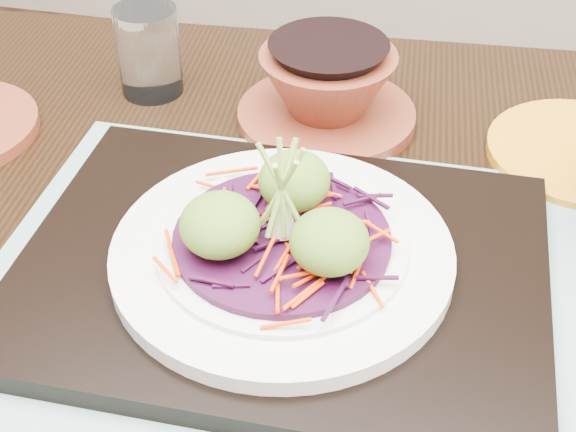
% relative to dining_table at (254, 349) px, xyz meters
% --- Properties ---
extents(dining_table, '(1.34, 0.95, 0.80)m').
position_rel_dining_table_xyz_m(dining_table, '(0.00, 0.00, 0.00)').
color(dining_table, black).
rests_on(dining_table, ground).
extents(placemat, '(0.48, 0.38, 0.00)m').
position_rel_dining_table_xyz_m(placemat, '(0.03, -0.01, 0.11)').
color(placemat, gray).
rests_on(placemat, dining_table).
extents(serving_tray, '(0.42, 0.32, 0.02)m').
position_rel_dining_table_xyz_m(serving_tray, '(0.03, -0.01, 0.12)').
color(serving_tray, black).
rests_on(serving_tray, placemat).
extents(white_plate, '(0.27, 0.27, 0.02)m').
position_rel_dining_table_xyz_m(white_plate, '(0.03, -0.01, 0.14)').
color(white_plate, silver).
rests_on(white_plate, serving_tray).
extents(cabbage_bed, '(0.17, 0.17, 0.01)m').
position_rel_dining_table_xyz_m(cabbage_bed, '(0.03, -0.01, 0.15)').
color(cabbage_bed, '#390B2E').
rests_on(cabbage_bed, white_plate).
extents(carrot_julienne, '(0.21, 0.21, 0.01)m').
position_rel_dining_table_xyz_m(carrot_julienne, '(0.03, -0.01, 0.16)').
color(carrot_julienne, '#EE3604').
rests_on(carrot_julienne, cabbage_bed).
extents(guacamole_scoops, '(0.15, 0.13, 0.05)m').
position_rel_dining_table_xyz_m(guacamole_scoops, '(0.03, -0.01, 0.17)').
color(guacamole_scoops, '#557824').
rests_on(guacamole_scoops, cabbage_bed).
extents(scallion_garnish, '(0.06, 0.06, 0.09)m').
position_rel_dining_table_xyz_m(scallion_garnish, '(0.03, -0.01, 0.20)').
color(scallion_garnish, '#84B046').
rests_on(scallion_garnish, cabbage_bed).
extents(water_glass, '(0.07, 0.07, 0.10)m').
position_rel_dining_table_xyz_m(water_glass, '(-0.18, 0.25, 0.15)').
color(water_glass, white).
rests_on(water_glass, dining_table).
extents(terracotta_bowl_set, '(0.24, 0.24, 0.08)m').
position_rel_dining_table_xyz_m(terracotta_bowl_set, '(0.02, 0.23, 0.14)').
color(terracotta_bowl_set, maroon).
rests_on(terracotta_bowl_set, dining_table).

